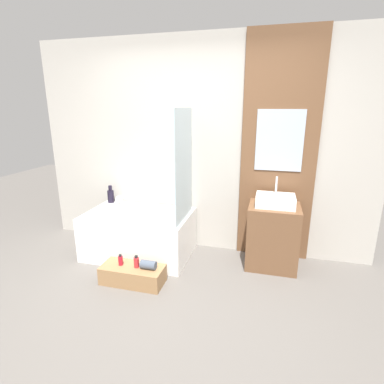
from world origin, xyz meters
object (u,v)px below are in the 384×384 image
(bottle_soap_primary, at_px, (121,260))
(bottle_soap_secondary, at_px, (136,262))
(bathtub, at_px, (139,234))
(wooden_step_bench, at_px, (133,274))
(sink, at_px, (275,201))
(vase_tall_dark, at_px, (111,196))
(vase_round_light, at_px, (119,200))

(bottle_soap_primary, xyz_separation_m, bottle_soap_secondary, (0.18, 0.00, 0.00))
(bathtub, distance_m, wooden_step_bench, 0.67)
(bottle_soap_primary, bearing_deg, sink, 26.35)
(sink, distance_m, vase_tall_dark, 2.14)
(bathtub, xyz_separation_m, sink, (1.59, 0.14, 0.52))
(vase_round_light, height_order, bottle_soap_primary, vase_round_light)
(wooden_step_bench, relative_size, bottle_soap_primary, 5.49)
(vase_tall_dark, distance_m, vase_round_light, 0.13)
(bathtub, xyz_separation_m, bottle_soap_primary, (0.07, -0.62, -0.03))
(sink, relative_size, bottle_soap_primary, 3.51)
(bottle_soap_secondary, bearing_deg, vase_tall_dark, 130.32)
(vase_tall_dark, height_order, vase_round_light, vase_tall_dark)
(bathtub, xyz_separation_m, bottle_soap_secondary, (0.25, -0.62, -0.03))
(sink, height_order, bottle_soap_secondary, sink)
(bottle_soap_secondary, bearing_deg, sink, 29.33)
(bathtub, relative_size, vase_round_light, 12.50)
(vase_round_light, bearing_deg, bottle_soap_primary, -62.36)
(sink, relative_size, vase_round_light, 4.17)
(sink, height_order, vase_tall_dark, sink)
(wooden_step_bench, bearing_deg, vase_round_light, 123.71)
(wooden_step_bench, relative_size, vase_round_light, 6.53)
(bathtub, distance_m, bottle_soap_primary, 0.62)
(sink, relative_size, bottle_soap_secondary, 3.23)
(bathtub, relative_size, vase_tall_dark, 5.41)
(bathtub, relative_size, wooden_step_bench, 1.92)
(vase_tall_dark, bearing_deg, bottle_soap_secondary, -49.68)
(vase_round_light, bearing_deg, wooden_step_bench, -56.29)
(sink, height_order, bottle_soap_primary, sink)
(vase_tall_dark, relative_size, bottle_soap_secondary, 1.79)
(wooden_step_bench, distance_m, vase_round_light, 1.21)
(bottle_soap_primary, bearing_deg, vase_tall_dark, 123.15)
(bathtub, height_order, vase_round_light, vase_round_light)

